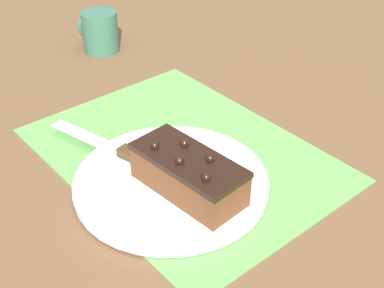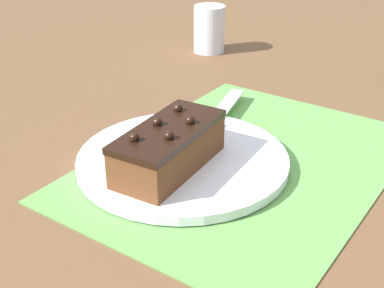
% 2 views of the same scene
% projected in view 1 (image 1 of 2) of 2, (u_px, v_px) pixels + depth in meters
% --- Properties ---
extents(ground_plane, '(3.00, 3.00, 0.00)m').
position_uv_depth(ground_plane, '(183.00, 155.00, 0.82)').
color(ground_plane, brown).
extents(placemat_woven, '(0.46, 0.34, 0.00)m').
position_uv_depth(placemat_woven, '(183.00, 154.00, 0.82)').
color(placemat_woven, '#609E4C').
rests_on(placemat_woven, ground_plane).
extents(cake_plate, '(0.27, 0.27, 0.01)m').
position_uv_depth(cake_plate, '(171.00, 182.00, 0.75)').
color(cake_plate, white).
rests_on(cake_plate, placemat_woven).
extents(chocolate_cake, '(0.17, 0.08, 0.06)m').
position_uv_depth(chocolate_cake, '(188.00, 174.00, 0.71)').
color(chocolate_cake, brown).
rests_on(chocolate_cake, cake_plate).
extents(serving_knife, '(0.21, 0.07, 0.01)m').
position_uv_depth(serving_knife, '(120.00, 150.00, 0.79)').
color(serving_knife, '#472D19').
rests_on(serving_knife, cake_plate).
extents(coffee_mug, '(0.08, 0.07, 0.08)m').
position_uv_depth(coffee_mug, '(100.00, 31.00, 1.10)').
color(coffee_mug, '#33664C').
rests_on(coffee_mug, ground_plane).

